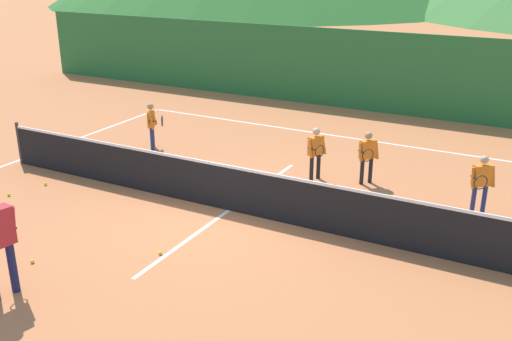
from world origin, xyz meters
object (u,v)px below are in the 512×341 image
(student_0, at_px, (152,122))
(student_1, at_px, (316,149))
(student_2, at_px, (368,153))
(tennis_ball_2, at_px, (160,253))
(tennis_ball_8, at_px, (9,195))
(tennis_ball_1, at_px, (32,261))
(tennis_net, at_px, (228,187))
(student_3, at_px, (482,179))
(tennis_ball_9, at_px, (45,184))

(student_0, distance_m, student_1, 4.67)
(student_2, distance_m, tennis_ball_2, 5.33)
(student_1, height_order, student_2, student_1)
(tennis_ball_2, xyz_separation_m, tennis_ball_8, (-4.42, 0.56, 0.00))
(student_0, relative_size, tennis_ball_1, 18.00)
(student_0, relative_size, tennis_ball_8, 18.00)
(tennis_ball_1, relative_size, tennis_ball_8, 1.00)
(tennis_net, xyz_separation_m, tennis_ball_8, (-4.52, -1.59, -0.47))
(student_2, xyz_separation_m, tennis_ball_8, (-6.50, -4.30, -0.69))
(student_1, height_order, tennis_ball_8, student_1)
(student_3, relative_size, tennis_ball_9, 18.01)
(tennis_net, relative_size, tennis_ball_2, 175.32)
(student_3, bearing_deg, tennis_ball_2, -136.41)
(student_0, height_order, tennis_ball_8, student_0)
(student_0, distance_m, student_2, 5.77)
(tennis_ball_1, bearing_deg, tennis_ball_9, 133.41)
(student_2, height_order, tennis_ball_8, student_2)
(student_3, bearing_deg, tennis_ball_1, -138.31)
(tennis_ball_8, bearing_deg, student_3, 22.80)
(tennis_ball_1, bearing_deg, student_1, 64.95)
(tennis_net, height_order, student_0, student_0)
(student_0, bearing_deg, tennis_ball_1, -71.48)
(student_1, relative_size, tennis_ball_9, 18.16)
(tennis_net, distance_m, tennis_ball_2, 2.20)
(student_0, distance_m, tennis_ball_9, 3.37)
(student_3, xyz_separation_m, tennis_ball_1, (-6.27, -5.58, -0.70))
(tennis_ball_8, xyz_separation_m, tennis_ball_9, (0.22, 0.81, 0.00))
(tennis_net, bearing_deg, student_2, 53.88)
(tennis_net, relative_size, tennis_ball_1, 175.32)
(student_1, xyz_separation_m, tennis_ball_1, (-2.70, -5.78, -0.71))
(student_2, distance_m, tennis_ball_8, 7.82)
(student_1, bearing_deg, tennis_ball_9, -148.68)
(student_2, distance_m, tennis_ball_9, 7.21)
(student_2, relative_size, tennis_ball_1, 17.75)
(student_2, xyz_separation_m, tennis_ball_1, (-3.79, -6.11, -0.69))
(tennis_net, xyz_separation_m, student_0, (-3.79, 2.48, 0.24))
(student_3, xyz_separation_m, tennis_ball_9, (-8.75, -2.96, -0.70))
(student_1, xyz_separation_m, student_3, (3.57, -0.19, -0.01))
(student_1, xyz_separation_m, tennis_ball_9, (-5.18, -3.15, -0.71))
(tennis_ball_1, bearing_deg, student_3, 41.69)
(tennis_ball_8, bearing_deg, student_2, 33.47)
(tennis_net, bearing_deg, tennis_ball_8, -160.64)
(tennis_net, height_order, tennis_ball_1, tennis_net)
(tennis_ball_1, bearing_deg, tennis_ball_2, 36.06)
(student_0, height_order, student_1, student_1)
(tennis_ball_1, height_order, tennis_ball_8, same)
(tennis_net, xyz_separation_m, tennis_ball_2, (-0.10, -2.15, -0.47))
(student_1, relative_size, tennis_ball_8, 18.16)
(tennis_ball_2, bearing_deg, student_2, 66.84)
(tennis_net, distance_m, student_1, 2.54)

